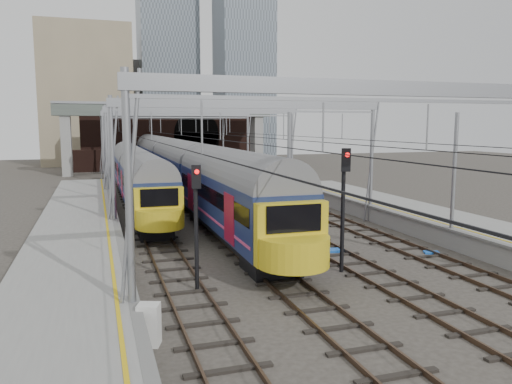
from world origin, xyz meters
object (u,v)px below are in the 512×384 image
object	(u,v)px
signal_near_centre	(344,196)
train_second	(136,174)
relay_cabinet	(149,325)
train_main	(168,161)
signal_near_left	(196,212)

from	to	relation	value
signal_near_centre	train_second	bearing A→B (deg)	131.09
signal_near_centre	relay_cabinet	world-z (taller)	signal_near_centre
train_main	train_second	world-z (taller)	train_main
train_main	signal_near_centre	bearing A→B (deg)	-84.86
signal_near_left	signal_near_centre	world-z (taller)	signal_near_centre
signal_near_left	relay_cabinet	bearing A→B (deg)	-102.26
signal_near_left	train_main	bearing A→B (deg)	99.36
train_second	signal_near_centre	xyz separation A→B (m)	(6.97, -22.35, 0.97)
train_second	signal_near_left	xyz separation A→B (m)	(0.49, -22.80, 0.69)
signal_near_left	signal_near_centre	distance (m)	6.51
train_second	signal_near_centre	world-z (taller)	signal_near_centre
train_main	signal_near_left	world-z (taller)	train_main
train_main	relay_cabinet	size ratio (longest dim) A/B	55.90
signal_near_left	relay_cabinet	size ratio (longest dim) A/B	3.94
train_second	signal_near_centre	distance (m)	23.44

